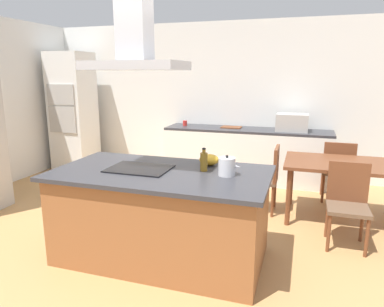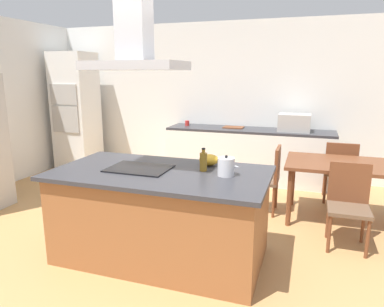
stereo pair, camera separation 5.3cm
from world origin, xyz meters
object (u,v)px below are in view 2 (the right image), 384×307
tea_kettle (226,167)px  chair_facing_island (349,200)px  chair_at_left_end (269,175)px  cooktop (139,168)px  range_hood (135,42)px  coffee_mug_red (187,123)px  wall_oven_stack (76,112)px  olive_oil_bottle (203,161)px  cutting_board (234,127)px  mixing_bowl (209,160)px  dining_table (345,170)px  countertop_microwave (294,123)px  chair_facing_back_wall (340,168)px

tea_kettle → chair_facing_island: tea_kettle is taller
chair_at_left_end → tea_kettle: bearing=-98.9°
cooktop → range_hood: bearing=0.0°
coffee_mug_red → wall_oven_stack: 2.17m
olive_oil_bottle → coffee_mug_red: size_ratio=2.50×
olive_oil_bottle → wall_oven_stack: wall_oven_stack is taller
cooktop → cutting_board: cutting_board is taller
tea_kettle → mixing_bowl: tea_kettle is taller
dining_table → range_hood: (-2.01, -1.54, 1.43)m
wall_oven_stack → chair_at_left_end: bearing=-16.3°
mixing_bowl → range_hood: size_ratio=0.23×
cutting_board → wall_oven_stack: (-2.99, -0.28, 0.19)m
mixing_bowl → countertop_microwave: bearing=74.1°
chair_facing_back_wall → chair_at_left_end: size_ratio=1.00×
wall_oven_stack → range_hood: range_hood is taller
countertop_microwave → dining_table: (0.69, -1.34, -0.37)m
tea_kettle → cutting_board: 2.93m
mixing_bowl → tea_kettle: bearing=-51.3°
cutting_board → wall_oven_stack: bearing=-174.6°
mixing_bowl → cutting_board: (-0.29, 2.56, -0.05)m
countertop_microwave → dining_table: countertop_microwave is taller
coffee_mug_red → range_hood: size_ratio=0.10×
chair_facing_back_wall → countertop_microwave: bearing=135.7°
dining_table → chair_at_left_end: size_ratio=1.57×
chair_facing_back_wall → range_hood: 3.39m
cooktop → coffee_mug_red: 2.97m
chair_facing_island → cutting_board: bearing=129.6°
cooktop → chair_facing_back_wall: 3.02m
tea_kettle → chair_facing_back_wall: 2.49m
olive_oil_bottle → tea_kettle: bearing=-19.5°
chair_facing_island → wall_oven_stack: bearing=159.3°
dining_table → chair_at_left_end: (-0.92, 0.00, -0.16)m
chair_facing_island → tea_kettle: bearing=-144.1°
countertop_microwave → wall_oven_stack: wall_oven_stack is taller
coffee_mug_red → dining_table: bearing=-28.5°
chair_facing_back_wall → chair_facing_island: (0.00, -1.33, 0.00)m
cooktop → dining_table: (2.01, 1.54, -0.24)m
tea_kettle → range_hood: 1.41m
chair_facing_island → range_hood: range_hood is taller
chair_facing_back_wall → range_hood: range_hood is taller
wall_oven_stack → cooktop: bearing=-44.7°
dining_table → tea_kettle: bearing=-127.5°
cooktop → tea_kettle: size_ratio=2.90×
chair_facing_back_wall → range_hood: size_ratio=0.99×
chair_facing_back_wall → chair_at_left_end: same height
cooktop → cutting_board: 2.95m
dining_table → chair_at_left_end: 0.93m
olive_oil_bottle → range_hood: 1.28m
cooktop → chair_facing_island: (2.01, 0.88, -0.40)m
olive_oil_bottle → cooktop: bearing=-167.7°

